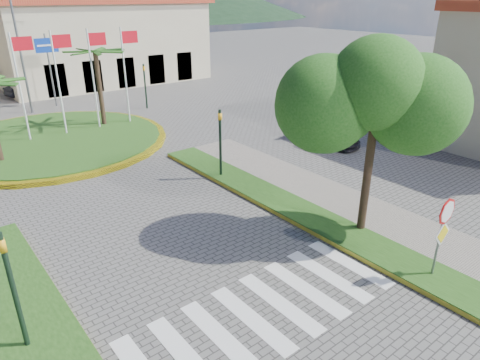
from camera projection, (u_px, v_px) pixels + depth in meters
sidewalk_right at (450, 263)px, 13.31m from camera, size 4.00×28.00×0.15m
verge_right at (430, 277)px, 12.62m from camera, size 1.60×28.00×0.18m
crosswalk at (263, 312)px, 11.34m from camera, size 8.00×3.00×0.01m
roundabout_island at (52, 140)px, 24.16m from camera, size 12.70×12.70×6.00m
stop_sign at (443, 226)px, 11.97m from camera, size 0.80×0.11×2.65m
deciduous_tree at (379, 85)px, 13.14m from camera, size 3.60×3.60×6.80m
traffic_light_left at (12, 283)px, 9.38m from camera, size 0.15×0.18×3.20m
traffic_light_right at (220, 138)px, 18.87m from camera, size 0.15×0.18×3.20m
traffic_light_far at (145, 82)px, 30.90m from camera, size 0.18×0.15×3.20m
direction_sign_east at (48, 58)px, 30.96m from camera, size 1.60×0.14×5.20m
street_lamp_centre at (19, 47)px, 28.73m from camera, size 4.80×0.16×8.00m
building_right at (103, 39)px, 39.85m from camera, size 19.08×9.54×8.05m
car_dark_b at (29, 88)px, 35.32m from camera, size 3.96×2.27×1.23m
car_side_right at (326, 134)px, 23.88m from camera, size 2.20×4.17×1.15m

